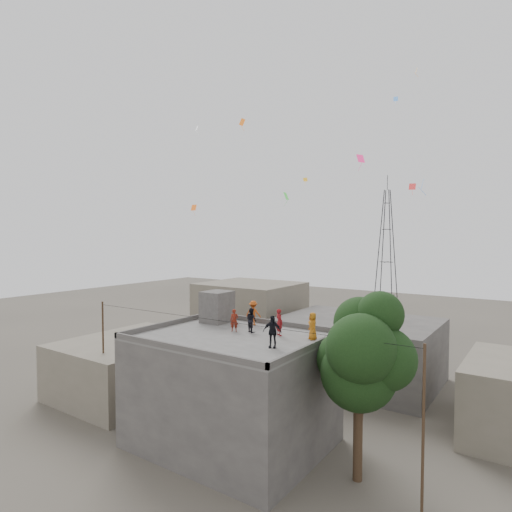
% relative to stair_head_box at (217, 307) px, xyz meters
% --- Properties ---
extents(ground, '(140.00, 140.00, 0.00)m').
position_rel_stair_head_box_xyz_m(ground, '(3.20, -2.60, -7.10)').
color(ground, '#47433B').
rests_on(ground, ground).
extents(main_building, '(10.00, 8.00, 6.10)m').
position_rel_stair_head_box_xyz_m(main_building, '(3.20, -2.60, -4.05)').
color(main_building, '#464341').
rests_on(main_building, ground).
extents(parapet, '(10.00, 8.00, 0.30)m').
position_rel_stair_head_box_xyz_m(parapet, '(3.20, -2.60, -0.85)').
color(parapet, '#464341').
rests_on(parapet, main_building).
extents(stair_head_box, '(1.60, 1.80, 2.00)m').
position_rel_stair_head_box_xyz_m(stair_head_box, '(0.00, 0.00, 0.00)').
color(stair_head_box, '#464341').
rests_on(stair_head_box, main_building).
extents(neighbor_west, '(8.00, 10.00, 4.00)m').
position_rel_stair_head_box_xyz_m(neighbor_west, '(-7.80, -0.60, -5.10)').
color(neighbor_west, '#6B6454').
rests_on(neighbor_west, ground).
extents(neighbor_north, '(12.00, 9.00, 5.00)m').
position_rel_stair_head_box_xyz_m(neighbor_north, '(5.20, 11.40, -4.60)').
color(neighbor_north, '#464341').
rests_on(neighbor_north, ground).
extents(neighbor_northwest, '(9.00, 8.00, 7.00)m').
position_rel_stair_head_box_xyz_m(neighbor_northwest, '(-6.80, 13.40, -3.60)').
color(neighbor_northwest, '#6B6454').
rests_on(neighbor_northwest, ground).
extents(tree, '(4.90, 4.60, 9.10)m').
position_rel_stair_head_box_xyz_m(tree, '(10.57, -2.00, -1.00)').
color(tree, black).
rests_on(tree, ground).
extents(utility_line, '(20.12, 0.62, 7.40)m').
position_rel_stair_head_box_xyz_m(utility_line, '(3.70, -3.85, -3.27)').
color(utility_line, black).
rests_on(utility_line, ground).
extents(transmission_tower, '(2.97, 2.97, 20.01)m').
position_rel_stair_head_box_xyz_m(transmission_tower, '(-0.80, 37.40, 1.97)').
color(transmission_tower, black).
rests_on(transmission_tower, ground).
extents(person_red_adult, '(0.65, 0.58, 1.50)m').
position_rel_stair_head_box_xyz_m(person_red_adult, '(5.31, -0.96, -0.25)').
color(person_red_adult, maroon).
rests_on(person_red_adult, main_building).
extents(person_orange_child, '(0.85, 0.83, 1.47)m').
position_rel_stair_head_box_xyz_m(person_orange_child, '(7.28, -0.73, -0.27)').
color(person_orange_child, '#B36514').
rests_on(person_orange_child, main_building).
extents(person_dark_child, '(0.84, 0.77, 1.41)m').
position_rel_stair_head_box_xyz_m(person_dark_child, '(3.53, -1.14, -0.29)').
color(person_dark_child, black).
rests_on(person_dark_child, main_building).
extents(person_dark_adult, '(1.03, 0.68, 1.62)m').
position_rel_stair_head_box_xyz_m(person_dark_adult, '(6.38, -3.39, -0.19)').
color(person_dark_adult, black).
rests_on(person_dark_adult, main_building).
extents(person_orange_adult, '(1.08, 0.76, 1.53)m').
position_rel_stair_head_box_xyz_m(person_orange_adult, '(2.47, 0.56, -0.24)').
color(person_orange_adult, '#B44914').
rests_on(person_orange_adult, main_building).
extents(person_red_child, '(0.57, 0.52, 1.31)m').
position_rel_stair_head_box_xyz_m(person_red_child, '(2.59, -1.56, -0.35)').
color(person_red_child, maroon).
rests_on(person_red_child, main_building).
extents(kites, '(18.77, 12.58, 9.32)m').
position_rel_stair_head_box_xyz_m(kites, '(4.33, 4.64, 9.79)').
color(kites, '#DA5A17').
rests_on(kites, ground).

